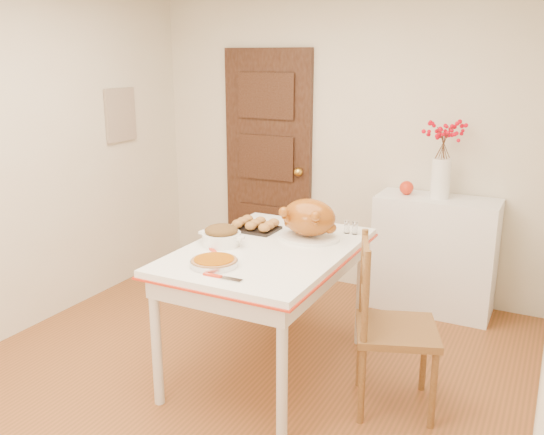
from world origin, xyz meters
The scene contains 18 objects.
floor centered at (0.00, 0.00, 0.00)m, with size 3.50×4.00×0.00m, color brown.
wall_back centered at (0.00, 2.00, 1.25)m, with size 3.50×0.00×2.50m, color beige.
wall_left centered at (-1.75, 0.00, 1.25)m, with size 0.00×4.00×2.50m, color beige.
door_back centered at (-0.70, 1.97, 1.03)m, with size 0.85×0.06×2.06m, color black.
photo_board centered at (-1.73, 1.20, 1.50)m, with size 0.03×0.35×0.45m, color #C0B49C.
sideboard centered at (0.89, 1.78, 0.46)m, with size 0.93×0.41×0.93m, color white.
kitchen_table centered at (0.16, 0.32, 0.42)m, with size 0.97×1.41×0.85m, color white, non-canonical shape.
chair_oak centered at (0.99, 0.30, 0.51)m, with size 0.45×0.45×1.02m, color brown, non-canonical shape.
berry_vase centered at (0.89, 1.78, 1.25)m, with size 0.33×0.33×0.64m, color white, non-canonical shape.
apple centered at (0.63, 1.78, 0.98)m, with size 0.11×0.11×0.11m, color red.
turkey_platter centered at (0.31, 0.60, 0.98)m, with size 0.41×0.33×0.26m, color #8C4311, non-canonical shape.
pumpkin_pie centered at (0.03, -0.11, 0.87)m, with size 0.27×0.27×0.06m, color #8E4300.
stuffing_dish centered at (-0.13, 0.24, 0.91)m, with size 0.31×0.24×0.12m, color brown, non-canonical shape.
rolls_tray centered at (-0.09, 0.61, 0.89)m, with size 0.29×0.23×0.08m, color #A66638, non-canonical shape.
pie_server centered at (0.18, -0.25, 0.85)m, with size 0.23×0.07×0.01m, color silver, non-canonical shape.
carving_knife centered at (-0.03, 0.04, 0.85)m, with size 0.28×0.07×0.01m, color silver, non-canonical shape.
drinking_glass centered at (0.18, 0.92, 0.90)m, with size 0.06×0.06×0.10m, color white.
shaker_pair centered at (0.51, 0.83, 0.89)m, with size 0.09×0.04×0.09m, color white, non-canonical shape.
Camera 1 is at (1.73, -2.70, 1.98)m, focal length 38.39 mm.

